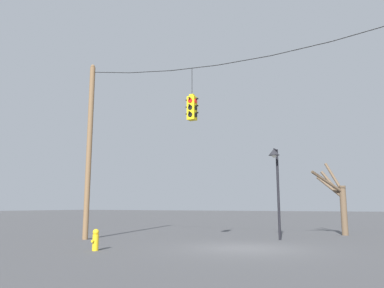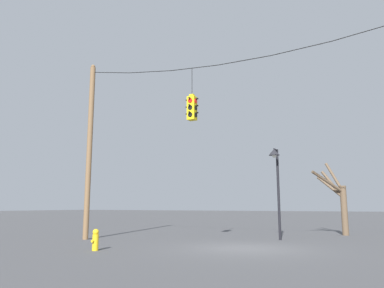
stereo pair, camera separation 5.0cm
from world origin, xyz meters
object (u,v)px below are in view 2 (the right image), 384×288
object	(u,v)px
utility_pole_left	(89,149)
fire_hydrant	(95,240)
traffic_light_over_intersection	(192,108)
bare_tree	(339,200)
street_lamp	(276,169)

from	to	relation	value
utility_pole_left	fire_hydrant	size ratio (longest dim) A/B	11.52
fire_hydrant	traffic_light_over_intersection	bearing A→B (deg)	56.23
traffic_light_over_intersection	bare_tree	size ratio (longest dim) A/B	0.58
utility_pole_left	street_lamp	bearing A→B (deg)	22.48
traffic_light_over_intersection	fire_hydrant	bearing A→B (deg)	-123.77
fire_hydrant	street_lamp	bearing A→B (deg)	54.01
utility_pole_left	traffic_light_over_intersection	size ratio (longest dim) A/B	3.74
utility_pole_left	street_lamp	world-z (taller)	utility_pole_left
bare_tree	street_lamp	bearing A→B (deg)	-116.40
traffic_light_over_intersection	street_lamp	size ratio (longest dim) A/B	0.55
bare_tree	fire_hydrant	bearing A→B (deg)	-122.33
utility_pole_left	traffic_light_over_intersection	xyz separation A→B (m)	(5.63, -0.00, 1.41)
utility_pole_left	street_lamp	size ratio (longest dim) A/B	2.04
street_lamp	fire_hydrant	world-z (taller)	street_lamp
traffic_light_over_intersection	bare_tree	world-z (taller)	traffic_light_over_intersection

